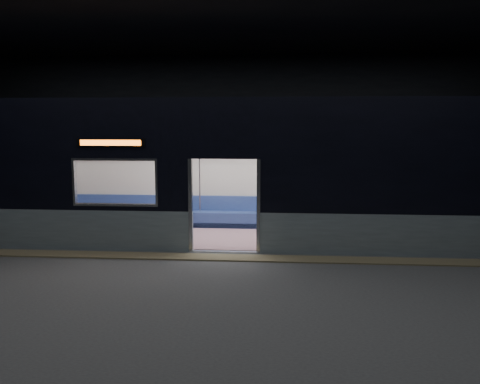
# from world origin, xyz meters

# --- Properties ---
(station_floor) EXTENTS (24.00, 14.00, 0.01)m
(station_floor) POSITION_xyz_m (0.00, 0.00, -0.01)
(station_floor) COLOR #47494C
(station_floor) RESTS_ON ground
(station_envelope) EXTENTS (24.00, 14.00, 5.00)m
(station_envelope) POSITION_xyz_m (0.00, 0.00, 3.66)
(station_envelope) COLOR black
(station_envelope) RESTS_ON station_floor
(tactile_strip) EXTENTS (22.80, 0.50, 0.03)m
(tactile_strip) POSITION_xyz_m (0.00, 0.55, 0.01)
(tactile_strip) COLOR #8C7F59
(tactile_strip) RESTS_ON station_floor
(metro_car) EXTENTS (18.00, 3.04, 3.35)m
(metro_car) POSITION_xyz_m (-0.00, 2.54, 1.85)
(metro_car) COLOR #8D9EA9
(metro_car) RESTS_ON station_floor
(passenger) EXTENTS (0.46, 0.75, 1.43)m
(passenger) POSITION_xyz_m (2.61, 3.55, 0.82)
(passenger) COLOR black
(passenger) RESTS_ON metro_car
(handbag) EXTENTS (0.35, 0.31, 0.16)m
(handbag) POSITION_xyz_m (2.63, 3.31, 0.70)
(handbag) COLOR black
(handbag) RESTS_ON passenger
(transit_map) EXTENTS (1.06, 0.03, 0.69)m
(transit_map) POSITION_xyz_m (3.36, 3.85, 1.49)
(transit_map) COLOR white
(transit_map) RESTS_ON metro_car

